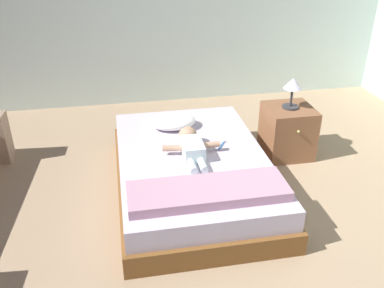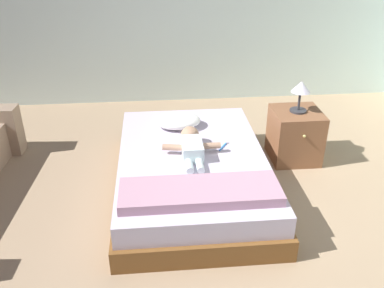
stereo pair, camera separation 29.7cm
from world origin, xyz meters
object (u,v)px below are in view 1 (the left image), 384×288
(bed, at_px, (192,172))
(baby, at_px, (191,145))
(toothbrush, at_px, (222,145))
(nightstand, at_px, (287,131))
(pillow, at_px, (172,121))
(lamp, at_px, (293,87))

(bed, relative_size, baby, 3.28)
(toothbrush, xyz_separation_m, nightstand, (0.81, 0.37, -0.12))
(pillow, relative_size, toothbrush, 3.01)
(pillow, bearing_deg, baby, -80.47)
(bed, height_order, pillow, pillow)
(toothbrush, distance_m, nightstand, 0.90)
(bed, bearing_deg, baby, 94.49)
(baby, bearing_deg, bed, -85.51)
(toothbrush, height_order, lamp, lamp)
(toothbrush, xyz_separation_m, lamp, (0.81, 0.37, 0.38))
(bed, height_order, toothbrush, toothbrush)
(pillow, xyz_separation_m, toothbrush, (0.39, -0.46, -0.06))
(toothbrush, bearing_deg, nightstand, 24.77)
(bed, height_order, nightstand, nightstand)
(baby, xyz_separation_m, nightstand, (1.11, 0.45, -0.18))
(baby, height_order, lamp, lamp)
(pillow, relative_size, baby, 0.74)
(baby, bearing_deg, lamp, 22.26)
(baby, bearing_deg, toothbrush, 15.11)
(bed, relative_size, nightstand, 3.85)
(baby, xyz_separation_m, toothbrush, (0.30, 0.08, -0.06))
(nightstand, bearing_deg, pillow, 175.81)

